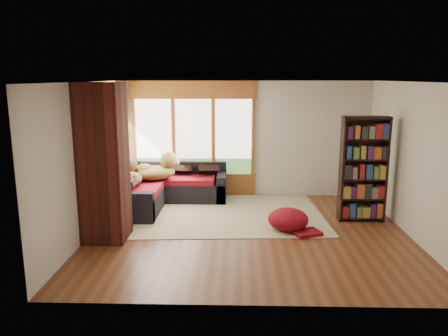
% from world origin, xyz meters
% --- Properties ---
extents(floor, '(5.50, 5.50, 0.00)m').
position_xyz_m(floor, '(0.00, 0.00, 0.00)').
color(floor, '#582F18').
rests_on(floor, ground).
extents(ceiling, '(5.50, 5.50, 0.00)m').
position_xyz_m(ceiling, '(0.00, 0.00, 2.60)').
color(ceiling, white).
extents(wall_back, '(5.50, 0.04, 2.60)m').
position_xyz_m(wall_back, '(0.00, 2.50, 1.30)').
color(wall_back, silver).
rests_on(wall_back, ground).
extents(wall_front, '(5.50, 0.04, 2.60)m').
position_xyz_m(wall_front, '(0.00, -2.50, 1.30)').
color(wall_front, silver).
rests_on(wall_front, ground).
extents(wall_left, '(0.04, 5.00, 2.60)m').
position_xyz_m(wall_left, '(-2.75, 0.00, 1.30)').
color(wall_left, silver).
rests_on(wall_left, ground).
extents(wall_right, '(0.04, 5.00, 2.60)m').
position_xyz_m(wall_right, '(2.75, 0.00, 1.30)').
color(wall_right, silver).
rests_on(wall_right, ground).
extents(windows_back, '(2.82, 0.10, 1.90)m').
position_xyz_m(windows_back, '(-1.20, 2.47, 1.35)').
color(windows_back, '#975926').
rests_on(windows_back, wall_back).
extents(windows_left, '(0.10, 2.62, 1.90)m').
position_xyz_m(windows_left, '(-2.72, 1.20, 1.35)').
color(windows_left, '#975926').
rests_on(windows_left, wall_left).
extents(roller_blind, '(0.03, 0.72, 0.90)m').
position_xyz_m(roller_blind, '(-2.69, 2.03, 1.75)').
color(roller_blind, '#617A4B').
rests_on(roller_blind, wall_left).
extents(brick_chimney, '(0.70, 0.70, 2.60)m').
position_xyz_m(brick_chimney, '(-2.40, -0.35, 1.30)').
color(brick_chimney, '#471914').
rests_on(brick_chimney, ground).
extents(sectional_sofa, '(2.20, 2.20, 0.80)m').
position_xyz_m(sectional_sofa, '(-1.95, 1.70, 0.30)').
color(sectional_sofa, black).
rests_on(sectional_sofa, ground).
extents(area_rug, '(3.75, 2.96, 0.01)m').
position_xyz_m(area_rug, '(-0.35, 1.04, 0.01)').
color(area_rug, silver).
rests_on(area_rug, ground).
extents(bookshelf, '(0.85, 0.28, 1.98)m').
position_xyz_m(bookshelf, '(2.14, 0.74, 0.99)').
color(bookshelf, black).
rests_on(bookshelf, ground).
extents(pouf, '(0.94, 0.94, 0.39)m').
position_xyz_m(pouf, '(0.70, 0.16, 0.21)').
color(pouf, maroon).
rests_on(pouf, area_rug).
extents(dog_tan, '(1.05, 0.83, 0.52)m').
position_xyz_m(dog_tan, '(-1.90, 1.73, 0.80)').
color(dog_tan, brown).
rests_on(dog_tan, sectional_sofa).
extents(dog_brindle, '(0.66, 0.91, 0.46)m').
position_xyz_m(dog_brindle, '(-2.39, 1.26, 0.77)').
color(dog_brindle, '#402F1E').
rests_on(dog_brindle, sectional_sofa).
extents(throw_pillows, '(1.98, 1.68, 0.45)m').
position_xyz_m(throw_pillows, '(-1.92, 1.85, 0.77)').
color(throw_pillows, black).
rests_on(throw_pillows, sectional_sofa).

